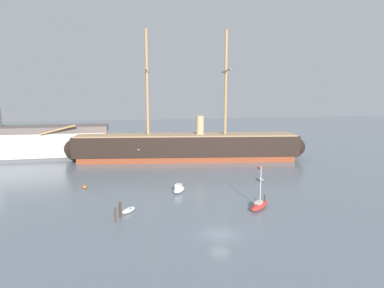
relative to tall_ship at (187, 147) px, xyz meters
The scene contains 14 objects.
ground_plane 49.04m from the tall_ship, 96.71° to the right, with size 400.00×400.00×0.00m, color slate.
tall_ship is the anchor object (origin of this frame).
dinghy_foreground_left 41.59m from the tall_ship, 114.26° to the right, with size 2.77×3.05×0.68m.
sailboat_foreground_right 41.00m from the tall_ship, 85.26° to the right, with size 4.95×4.75×6.87m.
motorboat_near_centre 30.33m from the tall_ship, 104.47° to the right, with size 3.39×4.21×1.65m.
dinghy_mid_left 33.81m from the tall_ship, 138.17° to the right, with size 1.23×2.09×0.46m.
dinghy_mid_right 27.24m from the tall_ship, 66.42° to the right, with size 1.12×2.50×0.59m.
dinghy_alongside_stern 21.20m from the tall_ship, 42.10° to the right, with size 1.71×2.05×0.45m.
sailboat_far_right 24.07m from the tall_ship, ahead, with size 3.86×5.23×6.68m.
mooring_piling_nearest 44.05m from the tall_ship, 114.56° to the right, with size 0.38×0.38×2.38m, color #382B1E.
mooring_piling_left_pair 45.69m from the tall_ship, 114.55° to the right, with size 0.29×0.29×2.10m, color #423323.
mooring_piling_right_pair 40.10m from the tall_ship, 83.11° to the right, with size 0.27×0.27×1.82m, color #423323.
dockside_warehouse_left 46.32m from the tall_ship, 164.79° to the left, with size 49.92×12.97×14.18m.
seagull_in_flight 31.67m from the tall_ship, 117.97° to the right, with size 0.49×1.08×0.13m.
Camera 1 is at (-12.20, -38.25, 18.03)m, focal length 30.34 mm.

